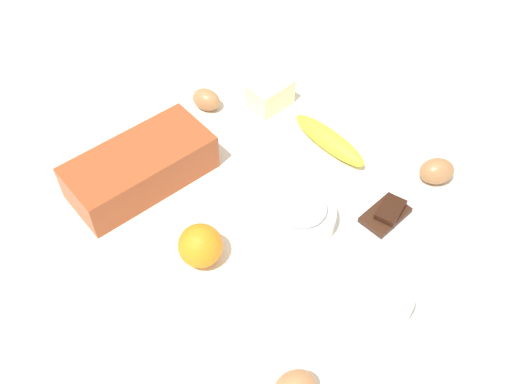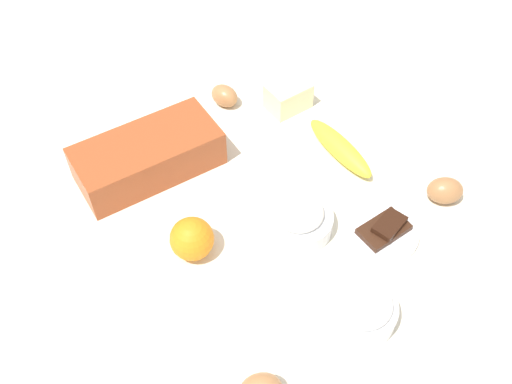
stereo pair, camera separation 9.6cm
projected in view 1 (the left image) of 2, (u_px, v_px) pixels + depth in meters
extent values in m
cube|color=silver|center=(256.00, 209.00, 1.12)|extent=(2.40, 2.40, 0.02)
cube|color=#9E4723|center=(141.00, 167.00, 1.12)|extent=(0.30, 0.17, 0.08)
cube|color=black|center=(140.00, 166.00, 1.12)|extent=(0.28, 0.16, 0.07)
cylinder|color=white|center=(301.00, 217.00, 1.07)|extent=(0.13, 0.13, 0.04)
torus|color=white|center=(301.00, 211.00, 1.06)|extent=(0.13, 0.13, 0.01)
ellipsoid|color=white|center=(302.00, 207.00, 1.05)|extent=(0.09, 0.09, 0.03)
cylinder|color=white|center=(376.00, 297.00, 0.96)|extent=(0.12, 0.12, 0.04)
torus|color=white|center=(378.00, 292.00, 0.95)|extent=(0.12, 0.12, 0.01)
ellipsoid|color=white|center=(379.00, 288.00, 0.94)|extent=(0.10, 0.10, 0.03)
ellipsoid|color=yellow|center=(329.00, 140.00, 1.19)|extent=(0.07, 0.19, 0.04)
sphere|color=orange|center=(200.00, 246.00, 1.00)|extent=(0.08, 0.08, 0.08)
cube|color=#F4EDB2|center=(270.00, 94.00, 1.27)|extent=(0.10, 0.07, 0.06)
ellipsoid|color=#B17748|center=(206.00, 100.00, 1.27)|extent=(0.06, 0.07, 0.05)
ellipsoid|color=#A77044|center=(437.00, 171.00, 1.13)|extent=(0.09, 0.08, 0.05)
cylinder|color=white|center=(384.00, 219.00, 1.08)|extent=(0.13, 0.13, 0.01)
cube|color=#381E11|center=(385.00, 215.00, 1.07)|extent=(0.10, 0.06, 0.01)
cube|color=black|center=(391.00, 210.00, 1.07)|extent=(0.07, 0.05, 0.01)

